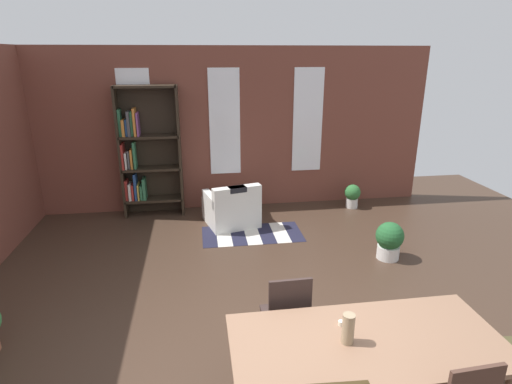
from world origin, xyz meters
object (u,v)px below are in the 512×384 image
(armchair_white, at_px, (232,209))
(potted_plant_corner, at_px, (352,195))
(vase_on_table, at_px, (348,329))
(dining_chair_far_left, at_px, (287,316))
(potted_plant_window, at_px, (389,240))
(bookshelf_tall, at_px, (145,153))
(dining_table, at_px, (367,349))

(armchair_white, xyz_separation_m, potted_plant_corner, (2.31, 0.47, -0.03))
(vase_on_table, xyz_separation_m, potted_plant_corner, (1.81, 4.54, -0.62))
(potted_plant_corner, bearing_deg, dining_chair_far_left, -118.77)
(armchair_white, height_order, potted_plant_corner, armchair_white)
(potted_plant_corner, xyz_separation_m, potted_plant_window, (-0.23, -2.03, 0.04))
(potted_plant_corner, bearing_deg, potted_plant_window, -96.55)
(vase_on_table, xyz_separation_m, armchair_white, (-0.50, 4.07, -0.58))
(vase_on_table, bearing_deg, armchair_white, 96.99)
(vase_on_table, xyz_separation_m, bookshelf_tall, (-1.93, 4.77, 0.27))
(bookshelf_tall, bearing_deg, dining_table, -66.32)
(dining_table, distance_m, armchair_white, 4.14)
(potted_plant_window, bearing_deg, bookshelf_tall, 147.37)
(armchair_white, bearing_deg, bookshelf_tall, 154.05)
(vase_on_table, bearing_deg, dining_chair_far_left, 113.31)
(armchair_white, height_order, potted_plant_window, armchair_white)
(dining_table, bearing_deg, vase_on_table, -180.00)
(bookshelf_tall, height_order, potted_plant_corner, bookshelf_tall)
(dining_table, relative_size, potted_plant_window, 3.78)
(dining_table, height_order, vase_on_table, vase_on_table)
(dining_table, relative_size, potted_plant_corner, 4.59)
(vase_on_table, height_order, bookshelf_tall, bookshelf_tall)
(potted_plant_corner, bearing_deg, armchair_white, -168.42)
(dining_chair_far_left, height_order, potted_plant_window, dining_chair_far_left)
(dining_chair_far_left, bearing_deg, bookshelf_tall, 111.83)
(dining_chair_far_left, distance_m, potted_plant_window, 2.63)
(bookshelf_tall, relative_size, potted_plant_corner, 5.09)
(dining_chair_far_left, xyz_separation_m, armchair_white, (-0.20, 3.38, -0.23))
(dining_chair_far_left, distance_m, bookshelf_tall, 4.43)
(vase_on_table, height_order, potted_plant_corner, vase_on_table)
(dining_chair_far_left, height_order, bookshelf_tall, bookshelf_tall)
(armchair_white, bearing_deg, dining_chair_far_left, -86.61)
(vase_on_table, bearing_deg, bookshelf_tall, 112.05)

